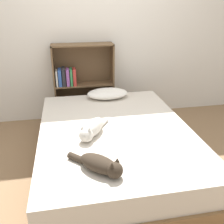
% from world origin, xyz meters
% --- Properties ---
extents(ground_plane, '(8.00, 8.00, 0.00)m').
position_xyz_m(ground_plane, '(0.00, 0.00, 0.00)').
color(ground_plane, '#846647').
extents(wall_back, '(8.00, 0.06, 2.50)m').
position_xyz_m(wall_back, '(0.00, 1.39, 1.25)').
color(wall_back, silver).
rests_on(wall_back, ground_plane).
extents(bed, '(1.51, 2.02, 0.47)m').
position_xyz_m(bed, '(0.00, 0.00, 0.23)').
color(bed, brown).
rests_on(bed, ground_plane).
extents(pillow, '(0.52, 0.32, 0.12)m').
position_xyz_m(pillow, '(0.07, 0.82, 0.53)').
color(pillow, white).
rests_on(pillow, bed).
extents(cat_light, '(0.33, 0.45, 0.15)m').
position_xyz_m(cat_light, '(-0.24, -0.13, 0.54)').
color(cat_light, beige).
rests_on(cat_light, bed).
extents(cat_dark, '(0.40, 0.39, 0.14)m').
position_xyz_m(cat_dark, '(-0.24, -0.67, 0.53)').
color(cat_dark, '#33281E').
rests_on(cat_dark, bed).
extents(bookshelf, '(0.83, 0.26, 1.11)m').
position_xyz_m(bookshelf, '(-0.24, 1.26, 0.57)').
color(bookshelf, brown).
rests_on(bookshelf, ground_plane).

